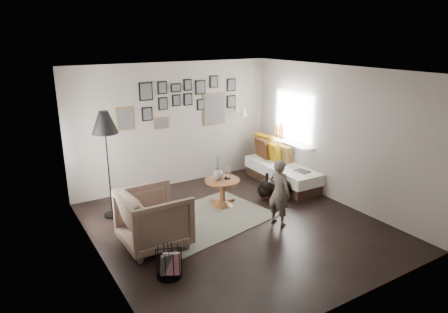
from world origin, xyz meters
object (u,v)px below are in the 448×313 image
daybed (282,169)px  demijohn_large (267,189)px  child (279,192)px  vase (218,173)px  pedestal_table (222,193)px  armchair (154,219)px  demijohn_small (284,189)px  floor_lamp (105,126)px  magazine_basket (169,263)px

daybed → demijohn_large: size_ratio=3.70×
daybed → child: (-1.36, -1.56, 0.29)m
vase → daybed: 1.91m
pedestal_table → vase: 0.43m
pedestal_table → armchair: size_ratio=0.68×
daybed → demijohn_small: daybed is taller
demijohn_large → armchair: bearing=-168.5°
demijohn_small → floor_lamp: bearing=163.0°
vase → pedestal_table: bearing=-14.0°
daybed → magazine_basket: 4.11m
pedestal_table → magazine_basket: bearing=-138.5°
daybed → demijohn_small: (-0.52, -0.71, -0.11)m
pedestal_table → demijohn_large: 0.92m
armchair → daybed: bearing=-72.0°
daybed → armchair: 3.61m
vase → floor_lamp: floor_lamp is taller
armchair → magazine_basket: size_ratio=2.26×
child → vase: bearing=8.9°
demijohn_large → vase: bearing=166.7°
daybed → magazine_basket: daybed is taller
floor_lamp → demijohn_small: bearing=-17.0°
magazine_basket → child: 2.31m
magazine_basket → demijohn_large: 3.06m
child → armchair: bearing=64.6°
vase → floor_lamp: (-1.85, 0.62, 0.98)m
vase → armchair: 1.77m
vase → floor_lamp: bearing=161.4°
pedestal_table → magazine_basket: (-1.83, -1.62, -0.03)m
daybed → pedestal_table: bearing=-166.3°
floor_lamp → magazine_basket: floor_lamp is taller
pedestal_table → armchair: (-1.67, -0.73, 0.20)m
floor_lamp → child: 3.14m
demijohn_small → vase: bearing=165.2°
magazine_basket → demijohn_small: demijohn_small is taller
daybed → demijohn_large: bearing=-144.3°
magazine_basket → child: child is taller
daybed → vase: bearing=-167.4°
pedestal_table → armchair: armchair is taller
armchair → magazine_basket: 0.94m
pedestal_table → child: child is taller
pedestal_table → vase: bearing=166.0°
pedestal_table → magazine_basket: 2.44m
vase → floor_lamp: size_ratio=0.25×
demijohn_small → child: 1.25m
daybed → demijohn_large: daybed is taller
demijohn_small → magazine_basket: bearing=-157.2°
demijohn_large → demijohn_small: bearing=-18.9°
child → daybed: bearing=-54.3°
vase → daybed: (1.84, 0.37, -0.37)m
demijohn_large → child: (-0.49, -0.96, 0.37)m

